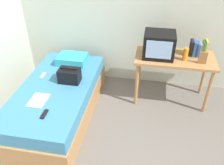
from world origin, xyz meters
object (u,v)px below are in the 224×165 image
(book_row, at_px, (198,49))
(pillow, at_px, (72,59))
(tv, at_px, (159,45))
(handbag, at_px, (69,75))
(picture_frame, at_px, (203,58))
(remote_silver, at_px, (43,75))
(remote_dark, at_px, (44,114))
(bed, at_px, (57,100))
(water_bottle, at_px, (186,54))
(magazine, at_px, (38,100))
(desk, at_px, (174,63))

(book_row, height_order, pillow, book_row)
(tv, xyz_separation_m, handbag, (-1.21, -0.51, -0.34))
(picture_frame, height_order, handbag, picture_frame)
(pillow, relative_size, remote_silver, 3.17)
(book_row, bearing_deg, remote_dark, -143.37)
(book_row, height_order, remote_silver, book_row)
(book_row, relative_size, remote_dark, 1.57)
(picture_frame, height_order, remote_silver, picture_frame)
(bed, relative_size, water_bottle, 10.81)
(bed, relative_size, tv, 4.55)
(picture_frame, distance_m, pillow, 1.99)
(remote_dark, xyz_separation_m, remote_silver, (-0.37, 0.80, 0.00))
(tv, distance_m, pillow, 1.40)
(bed, xyz_separation_m, remote_silver, (-0.27, 0.21, 0.27))
(water_bottle, xyz_separation_m, magazine, (-1.85, -0.94, -0.35))
(tv, xyz_separation_m, remote_dark, (-1.28, -1.25, -0.43))
(water_bottle, xyz_separation_m, remote_dark, (-1.66, -1.19, -0.35))
(magazine, bearing_deg, picture_frame, 22.99)
(tv, bearing_deg, remote_dark, -135.77)
(bed, relative_size, book_row, 8.14)
(tv, bearing_deg, handbag, -157.18)
(desk, distance_m, handbag, 1.56)
(bed, height_order, pillow, pillow)
(handbag, bearing_deg, remote_silver, 171.96)
(water_bottle, distance_m, remote_silver, 2.10)
(book_row, distance_m, handbag, 1.91)
(magazine, xyz_separation_m, remote_silver, (-0.18, 0.56, 0.01))
(magazine, bearing_deg, bed, 75.19)
(magazine, relative_size, remote_dark, 1.86)
(bed, xyz_separation_m, magazine, (-0.09, -0.34, 0.26))
(book_row, height_order, handbag, book_row)
(bed, height_order, book_row, book_row)
(tv, distance_m, water_bottle, 0.40)
(water_bottle, relative_size, book_row, 0.75)
(handbag, distance_m, magazine, 0.57)
(tv, height_order, remote_silver, tv)
(water_bottle, height_order, book_row, book_row)
(desk, bearing_deg, water_bottle, -31.75)
(pillow, distance_m, handbag, 0.55)
(picture_frame, distance_m, remote_silver, 2.31)
(bed, bearing_deg, tv, 25.52)
(picture_frame, xyz_separation_m, handbag, (-1.82, -0.39, -0.25))
(tv, height_order, book_row, tv)
(book_row, distance_m, magazine, 2.36)
(handbag, bearing_deg, bed, -138.74)
(magazine, height_order, remote_dark, remote_dark)
(pillow, xyz_separation_m, remote_dark, (0.07, -1.27, -0.05))
(water_bottle, relative_size, remote_silver, 1.28)
(magazine, bearing_deg, book_row, 28.98)
(desk, distance_m, book_row, 0.39)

